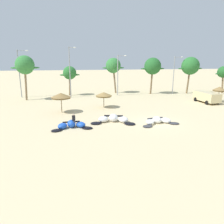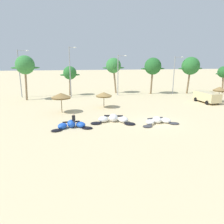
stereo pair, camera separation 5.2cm
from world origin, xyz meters
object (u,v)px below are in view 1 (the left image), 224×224
at_px(palm_left_of_gap, 113,66).
at_px(kite_left_of_center, 158,121).
at_px(beach_umbrella_near_palms, 219,89).
at_px(parked_van, 206,96).
at_px(beach_umbrella_near_van, 61,96).
at_px(palm_center_left, 153,66).
at_px(palm_right_of_gap, 223,72).
at_px(person_near_kites, 74,121).
at_px(kite_far_left, 72,125).
at_px(kite_left, 113,119).
at_px(lamppost_west_center, 70,70).
at_px(lamppost_east, 175,73).
at_px(beach_umbrella_middle, 104,94).
at_px(palm_left, 70,73).
at_px(palm_leftmost, 25,65).
at_px(lamppost_west, 20,71).
at_px(palm_center_right, 190,66).
at_px(lamppost_east_center, 119,73).

bearing_deg(palm_left_of_gap, kite_left_of_center, -88.03).
distance_m(beach_umbrella_near_palms, parked_van, 2.66).
bearing_deg(beach_umbrella_near_van, beach_umbrella_near_palms, 5.73).
bearing_deg(palm_center_left, palm_right_of_gap, -7.68).
relative_size(person_near_kites, palm_center_left, 0.21).
bearing_deg(palm_center_left, kite_far_left, -129.35).
distance_m(kite_left, lamppost_west_center, 19.78).
xyz_separation_m(kite_far_left, lamppost_east, (22.16, 20.34, 4.25)).
xyz_separation_m(beach_umbrella_middle, palm_right_of_gap, (28.07, 9.67, 2.52)).
distance_m(person_near_kites, palm_left, 22.69).
height_order(kite_left_of_center, palm_right_of_gap, palm_right_of_gap).
bearing_deg(palm_leftmost, beach_umbrella_near_van, -58.96).
height_order(kite_far_left, palm_left_of_gap, palm_left_of_gap).
bearing_deg(person_near_kites, kite_left_of_center, -1.36).
height_order(kite_far_left, beach_umbrella_near_palms, beach_umbrella_near_palms).
xyz_separation_m(person_near_kites, lamppost_west, (-9.94, 21.62, 4.38)).
distance_m(palm_left, lamppost_west, 9.53).
bearing_deg(kite_far_left, person_near_kites, 11.27).
bearing_deg(beach_umbrella_middle, kite_far_left, -117.89).
distance_m(palm_leftmost, palm_left_of_gap, 18.16).
bearing_deg(palm_leftmost, lamppost_east, 3.49).
relative_size(palm_center_left, palm_center_right, 0.98).
relative_size(beach_umbrella_near_van, person_near_kites, 1.77).
distance_m(parked_van, palm_left, 26.77).
height_order(kite_left_of_center, lamppost_west_center, lamppost_west_center).
bearing_deg(beach_umbrella_middle, palm_left_of_gap, 73.46).
height_order(kite_left_of_center, beach_umbrella_near_van, beach_umbrella_near_van).
bearing_deg(palm_left, beach_umbrella_near_van, -94.53).
xyz_separation_m(kite_left_of_center, lamppost_east, (12.05, 20.52, 4.27)).
xyz_separation_m(kite_left_of_center, lamppost_west, (-19.79, 21.85, 4.89)).
bearing_deg(palm_center_right, lamppost_east, -179.95).
height_order(kite_left_of_center, palm_left, palm_left).
relative_size(kite_left, beach_umbrella_near_palms, 1.97).
bearing_deg(kite_far_left, lamppost_west_center, 90.05).
height_order(kite_far_left, lamppost_west_center, lamppost_west_center).
bearing_deg(beach_umbrella_middle, lamppost_east_center, 66.72).
distance_m(palm_center_left, palm_right_of_gap, 15.85).
distance_m(beach_umbrella_near_van, lamppost_east, 26.95).
bearing_deg(kite_far_left, palm_left, 90.50).
height_order(kite_left_of_center, palm_center_left, palm_center_left).
height_order(palm_left, lamppost_east, lamppost_east).
height_order(beach_umbrella_near_van, palm_left, palm_left).
bearing_deg(palm_left, palm_center_left, -3.69).
bearing_deg(lamppost_west, beach_umbrella_near_palms, -18.07).
height_order(person_near_kites, palm_center_right, palm_center_right).
relative_size(kite_left_of_center, lamppost_west, 0.53).
xyz_separation_m(kite_left_of_center, parked_van, (13.29, 10.48, 0.79)).
height_order(beach_umbrella_near_van, lamppost_east_center, lamppost_east_center).
relative_size(parked_van, palm_leftmost, 0.64).
distance_m(kite_left, palm_left, 22.09).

